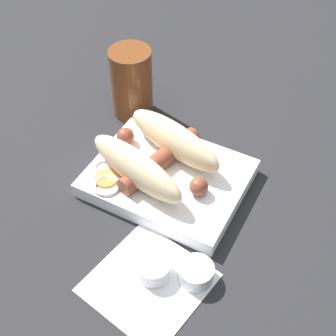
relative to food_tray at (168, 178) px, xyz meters
name	(u,v)px	position (x,y,z in m)	size (l,w,h in m)	color
ground_plane	(168,183)	(0.00, 0.00, -0.01)	(3.00, 3.00, 0.00)	#232326
food_tray	(168,178)	(0.00, 0.00, 0.00)	(0.23, 0.18, 0.03)	white
bread_roll	(156,153)	(-0.02, 0.00, 0.04)	(0.21, 0.17, 0.06)	beige
sausage	(160,160)	(-0.02, 0.01, 0.03)	(0.18, 0.16, 0.03)	brown
pickled_veggies	(108,180)	(-0.07, -0.06, 0.01)	(0.06, 0.07, 0.01)	#F99E4C
napkin	(148,282)	(0.06, -0.17, -0.01)	(0.17, 0.17, 0.00)	white
condiment_cup_near	(153,269)	(0.06, -0.15, 0.00)	(0.05, 0.05, 0.03)	silver
condiment_cup_far	(196,274)	(0.11, -0.13, 0.00)	(0.05, 0.05, 0.03)	silver
drink_glass	(132,83)	(-0.14, 0.13, 0.05)	(0.07, 0.07, 0.13)	brown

